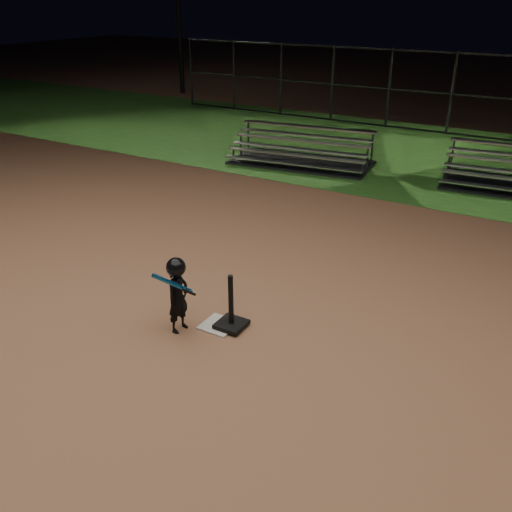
{
  "coord_description": "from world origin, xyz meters",
  "views": [
    {
      "loc": [
        3.69,
        -5.29,
        4.16
      ],
      "look_at": [
        0.0,
        1.0,
        0.65
      ],
      "focal_mm": 38.89,
      "sensor_mm": 36.0,
      "label": 1
    }
  ],
  "objects_px": {
    "bleacher_left": "(301,157)",
    "home_plate": "(219,325)",
    "child_batter": "(178,293)",
    "batting_tee": "(231,317)"
  },
  "relations": [
    {
      "from": "home_plate",
      "to": "child_batter",
      "type": "relative_size",
      "value": 0.42
    },
    {
      "from": "batting_tee",
      "to": "child_batter",
      "type": "distance_m",
      "value": 0.81
    },
    {
      "from": "batting_tee",
      "to": "bleacher_left",
      "type": "relative_size",
      "value": 0.2
    },
    {
      "from": "child_batter",
      "to": "bleacher_left",
      "type": "distance_m",
      "value": 8.26
    },
    {
      "from": "batting_tee",
      "to": "child_batter",
      "type": "relative_size",
      "value": 0.72
    },
    {
      "from": "batting_tee",
      "to": "bleacher_left",
      "type": "xyz_separation_m",
      "value": [
        -2.69,
        7.59,
        0.02
      ]
    },
    {
      "from": "bleacher_left",
      "to": "home_plate",
      "type": "bearing_deg",
      "value": -79.22
    },
    {
      "from": "child_batter",
      "to": "bleacher_left",
      "type": "bearing_deg",
      "value": 19.63
    },
    {
      "from": "child_batter",
      "to": "home_plate",
      "type": "bearing_deg",
      "value": -45.2
    },
    {
      "from": "child_batter",
      "to": "bleacher_left",
      "type": "height_order",
      "value": "child_batter"
    }
  ]
}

